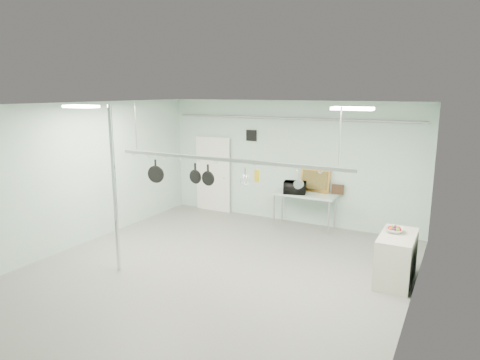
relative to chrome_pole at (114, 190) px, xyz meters
The scene contains 25 objects.
floor 2.41m from the chrome_pole, 19.44° to the left, with size 8.00×8.00×0.00m, color gray.
ceiling 2.40m from the chrome_pole, 19.44° to the left, with size 7.00×8.00×0.02m, color silver.
back_wall 4.89m from the chrome_pole, 69.68° to the left, with size 7.00×0.02×3.20m, color #9FBFB0.
right_wall 5.22m from the chrome_pole, ahead, with size 0.02×8.00×3.20m, color #9FBFB0.
door 4.61m from the chrome_pole, 97.53° to the left, with size 1.10×0.10×2.20m, color silver.
wall_vent 4.65m from the chrome_pole, 82.52° to the left, with size 0.30×0.04×0.30m, color black.
conduit_pipe 4.95m from the chrome_pole, 69.30° to the left, with size 0.07×0.07×6.60m, color gray.
chrome_pole is the anchor object (origin of this frame).
prep_table 4.85m from the chrome_pole, 61.29° to the left, with size 1.60×0.70×0.91m.
side_cabinet 5.37m from the chrome_pole, 22.41° to the left, with size 0.60×1.20×0.90m, color beige.
pot_rack 2.19m from the chrome_pole, 25.35° to the left, with size 4.80×0.06×1.00m.
light_panel_left 1.65m from the chrome_pole, 158.20° to the right, with size 0.65×0.30×0.05m, color white.
light_panel_right 4.55m from the chrome_pole, 16.31° to the left, with size 0.65×0.30×0.05m, color white.
microwave 4.61m from the chrome_pole, 62.99° to the left, with size 0.55×0.37×0.30m, color black.
coffee_canister 4.70m from the chrome_pole, 61.46° to the left, with size 0.13×0.13×0.18m, color silver.
painting_large 5.14m from the chrome_pole, 61.33° to the left, with size 0.78×0.05×0.58m, color gold.
painting_small 5.47m from the chrome_pole, 55.85° to the left, with size 0.30×0.04×0.25m, color #311D11.
fruit_bowl 5.26m from the chrome_pole, 23.86° to the left, with size 0.34×0.34×0.08m, color silver.
skillet_left 0.97m from the chrome_pole, 73.50° to the left, with size 0.35×0.06×0.49m, color black, non-canonical shape.
skillet_mid 1.55m from the chrome_pole, 36.18° to the left, with size 0.27×0.06×0.38m, color black, non-canonical shape.
skillet_right 1.79m from the chrome_pole, 30.64° to the left, with size 0.28×0.06×0.39m, color black, non-canonical shape.
whisk 2.50m from the chrome_pole, 21.25° to the left, with size 0.19×0.19×0.33m, color silver, non-canonical shape.
grater 2.73m from the chrome_pole, 19.44° to the left, with size 0.10×0.02×0.25m, color yellow, non-canonical shape.
saucepan 3.47m from the chrome_pole, 15.12° to the left, with size 0.15×0.09×0.27m, color #B6B5BA, non-canonical shape.
fruit_cluster 5.25m from the chrome_pole, 23.86° to the left, with size 0.24×0.24×0.09m, color maroon, non-canonical shape.
Camera 1 is at (4.08, -6.41, 3.44)m, focal length 32.00 mm.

